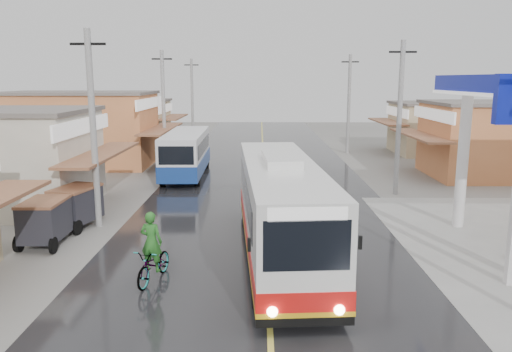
# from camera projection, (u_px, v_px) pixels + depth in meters

# --- Properties ---
(ground) EXTENTS (120.00, 120.00, 0.00)m
(ground) POSITION_uv_depth(u_px,v_px,m) (270.00, 334.00, 12.02)
(ground) COLOR slate
(ground) RESTS_ON ground
(road) EXTENTS (12.00, 90.00, 0.02)m
(road) POSITION_uv_depth(u_px,v_px,m) (265.00, 194.00, 26.74)
(road) COLOR black
(road) RESTS_ON ground
(centre_line) EXTENTS (0.15, 90.00, 0.01)m
(centre_line) POSITION_uv_depth(u_px,v_px,m) (265.00, 193.00, 26.74)
(centre_line) COLOR #D8CC4C
(centre_line) RESTS_ON road
(shopfronts_left) EXTENTS (11.00, 44.00, 5.20)m
(shopfronts_left) POSITION_uv_depth(u_px,v_px,m) (47.00, 182.00, 29.79)
(shopfronts_left) COLOR tan
(shopfronts_left) RESTS_ON ground
(utility_poles_left) EXTENTS (1.60, 50.00, 8.00)m
(utility_poles_left) POSITION_uv_depth(u_px,v_px,m) (139.00, 189.00, 27.78)
(utility_poles_left) COLOR gray
(utility_poles_left) RESTS_ON ground
(utility_poles_right) EXTENTS (1.60, 36.00, 8.00)m
(utility_poles_right) POSITION_uv_depth(u_px,v_px,m) (395.00, 194.00, 26.69)
(utility_poles_right) COLOR gray
(utility_poles_right) RESTS_ON ground
(coach_bus) EXTENTS (3.28, 11.48, 3.54)m
(coach_bus) POSITION_uv_depth(u_px,v_px,m) (280.00, 208.00, 17.05)
(coach_bus) COLOR silver
(coach_bus) RESTS_ON road
(second_bus) EXTENTS (2.40, 8.43, 2.78)m
(second_bus) POSITION_uv_depth(u_px,v_px,m) (186.00, 153.00, 31.20)
(second_bus) COLOR silver
(second_bus) RESTS_ON road
(cyclist) EXTENTS (1.20, 2.20, 2.25)m
(cyclist) POSITION_uv_depth(u_px,v_px,m) (153.00, 259.00, 15.00)
(cyclist) COLOR black
(cyclist) RESTS_ON ground
(tricycle_near) EXTENTS (1.51, 2.24, 1.71)m
(tricycle_near) POSITION_uv_depth(u_px,v_px,m) (44.00, 220.00, 18.27)
(tricycle_near) COLOR #26262D
(tricycle_near) RESTS_ON ground
(tricycle_far) EXTENTS (1.94, 2.51, 1.72)m
(tricycle_far) POSITION_uv_depth(u_px,v_px,m) (76.00, 204.00, 20.50)
(tricycle_far) COLOR #26262D
(tricycle_far) RESTS_ON ground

